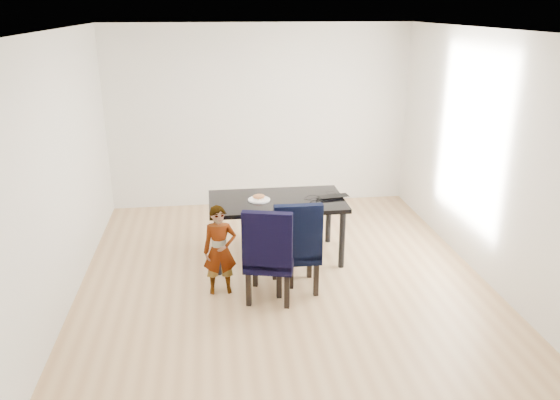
{
  "coord_description": "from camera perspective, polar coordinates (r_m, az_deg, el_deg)",
  "views": [
    {
      "loc": [
        -0.76,
        -5.55,
        2.93
      ],
      "look_at": [
        0.0,
        0.2,
        0.85
      ],
      "focal_mm": 35.0,
      "sensor_mm": 36.0,
      "label": 1
    }
  ],
  "objects": [
    {
      "name": "wall_right",
      "position": [
        6.5,
        20.41,
        4.44
      ],
      "size": [
        0.01,
        5.0,
        2.7
      ],
      "primitive_type": "cube",
      "color": "white",
      "rests_on": "ground"
    },
    {
      "name": "chair_left",
      "position": [
        5.66,
        -1.02,
        -5.45
      ],
      "size": [
        0.61,
        0.63,
        1.04
      ],
      "primitive_type": "cube",
      "rotation": [
        0.0,
        0.0,
        -0.25
      ],
      "color": "black",
      "rests_on": "floor"
    },
    {
      "name": "wall_back",
      "position": [
        8.24,
        -2.12,
        8.67
      ],
      "size": [
        4.5,
        0.01,
        2.7
      ],
      "primitive_type": "cube",
      "color": "white",
      "rests_on": "ground"
    },
    {
      "name": "plate",
      "position": [
        6.44,
        -2.21,
        0.03
      ],
      "size": [
        0.29,
        0.29,
        0.01
      ],
      "primitive_type": "cylinder",
      "rotation": [
        0.0,
        0.0,
        0.14
      ],
      "color": "white",
      "rests_on": "dining_table"
    },
    {
      "name": "wall_front",
      "position": [
        3.51,
        5.83,
        -7.1
      ],
      "size": [
        4.5,
        0.01,
        2.7
      ],
      "primitive_type": "cube",
      "color": "silver",
      "rests_on": "ground"
    },
    {
      "name": "sandwich",
      "position": [
        6.44,
        -2.23,
        0.38
      ],
      "size": [
        0.15,
        0.09,
        0.06
      ],
      "primitive_type": "ellipsoid",
      "rotation": [
        0.0,
        0.0,
        -0.12
      ],
      "color": "#B77141",
      "rests_on": "plate"
    },
    {
      "name": "child",
      "position": [
        5.8,
        -6.3,
        -5.25
      ],
      "size": [
        0.37,
        0.25,
        0.98
      ],
      "primitive_type": "imported",
      "rotation": [
        0.0,
        0.0,
        0.04
      ],
      "color": "#FF4815",
      "rests_on": "floor"
    },
    {
      "name": "chair_right",
      "position": [
        5.85,
        1.58,
        -4.59
      ],
      "size": [
        0.5,
        0.52,
        1.04
      ],
      "primitive_type": "cube",
      "rotation": [
        0.0,
        0.0,
        -0.01
      ],
      "color": "black",
      "rests_on": "floor"
    },
    {
      "name": "wall_left",
      "position": [
        5.96,
        -21.81,
        2.93
      ],
      "size": [
        0.01,
        5.0,
        2.7
      ],
      "primitive_type": "cube",
      "color": "white",
      "rests_on": "ground"
    },
    {
      "name": "dining_table",
      "position": [
        6.6,
        -0.34,
        -3.01
      ],
      "size": [
        1.6,
        0.9,
        0.75
      ],
      "primitive_type": "cube",
      "color": "black",
      "rests_on": "floor"
    },
    {
      "name": "ceiling",
      "position": [
        5.6,
        0.28,
        17.45
      ],
      "size": [
        4.5,
        5.0,
        0.01
      ],
      "primitive_type": "cube",
      "color": "white",
      "rests_on": "wall_back"
    },
    {
      "name": "floor",
      "position": [
        6.32,
        0.24,
        -7.93
      ],
      "size": [
        4.5,
        5.0,
        0.01
      ],
      "primitive_type": "cube",
      "color": "tan",
      "rests_on": "ground"
    },
    {
      "name": "laptop",
      "position": [
        6.6,
        5.5,
        0.48
      ],
      "size": [
        0.38,
        0.27,
        0.03
      ],
      "primitive_type": "imported",
      "rotation": [
        0.0,
        0.0,
        3.27
      ],
      "color": "black",
      "rests_on": "dining_table"
    },
    {
      "name": "cable_tangle",
      "position": [
        6.42,
        3.78,
        -0.12
      ],
      "size": [
        0.17,
        0.17,
        0.01
      ],
      "primitive_type": "torus",
      "rotation": [
        0.0,
        0.0,
        -0.14
      ],
      "color": "black",
      "rests_on": "dining_table"
    }
  ]
}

